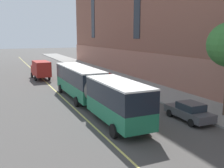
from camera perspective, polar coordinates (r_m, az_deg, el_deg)
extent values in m
plane|color=#4C4947|center=(20.26, 3.64, -9.63)|extent=(260.00, 260.00, 0.00)
cube|color=gray|center=(27.73, 18.04, -4.39)|extent=(5.48, 160.00, 0.15)
cube|color=#1E704C|center=(29.43, -7.13, -0.74)|extent=(2.64, 10.71, 1.26)
cube|color=black|center=(29.18, -7.20, 1.96)|extent=(2.66, 10.71, 1.54)
cube|color=white|center=(29.07, -7.23, 3.58)|extent=(2.67, 10.71, 0.12)
cube|color=#19232D|center=(34.33, -9.83, 2.92)|extent=(2.35, 0.10, 1.16)
cube|color=orange|center=(34.25, -9.88, 4.16)|extent=(1.79, 0.07, 0.28)
cube|color=black|center=(34.63, -9.75, 0.00)|extent=(2.50, 0.14, 0.24)
cube|color=white|center=(34.38, -11.20, 0.30)|extent=(0.28, 0.06, 0.18)
cube|color=white|center=(34.81, -8.34, 0.52)|extent=(0.28, 0.06, 0.18)
cylinder|color=#595651|center=(23.85, -3.02, -1.45)|extent=(2.43, 1.02, 2.43)
cube|color=#1E704C|center=(20.31, 1.30, -5.83)|extent=(2.62, 7.39, 1.26)
cube|color=black|center=(19.96, 1.32, -1.97)|extent=(2.63, 7.39, 1.54)
cube|color=white|center=(19.80, 1.33, 0.38)|extent=(2.64, 7.39, 0.12)
cylinder|color=black|center=(32.80, -11.17, -1.03)|extent=(0.31, 1.00, 1.00)
cylinder|color=black|center=(33.45, -6.91, -0.68)|extent=(0.31, 1.00, 1.00)
cylinder|color=black|center=(26.24, -7.69, -3.83)|extent=(0.31, 1.00, 1.00)
cylinder|color=black|center=(27.04, -2.49, -3.31)|extent=(0.31, 1.00, 1.00)
cylinder|color=black|center=(18.30, 0.39, -10.20)|extent=(0.31, 1.00, 1.00)
cylinder|color=black|center=(19.43, 7.34, -9.02)|extent=(0.31, 1.00, 1.00)
cube|color=black|center=(30.93, 4.21, -1.29)|extent=(1.90, 4.66, 0.64)
cube|color=#232D38|center=(30.61, 4.42, -0.27)|extent=(1.64, 2.11, 0.56)
cube|color=black|center=(30.55, 4.43, 0.28)|extent=(1.60, 2.02, 0.04)
cylinder|color=black|center=(31.88, 1.59, -1.49)|extent=(0.23, 0.64, 0.64)
cylinder|color=black|center=(32.65, 4.45, -1.23)|extent=(0.23, 0.64, 0.64)
cylinder|color=black|center=(29.35, 3.92, -2.58)|extent=(0.23, 0.64, 0.64)
cylinder|color=black|center=(30.18, 6.96, -2.26)|extent=(0.23, 0.64, 0.64)
cube|color=#B21E19|center=(45.43, -5.31, 2.51)|extent=(1.89, 4.65, 0.64)
cube|color=#232D38|center=(45.13, -5.22, 3.23)|extent=(1.64, 2.10, 0.56)
cube|color=#B21E19|center=(45.10, -5.23, 3.61)|extent=(1.60, 2.01, 0.04)
cylinder|color=black|center=(46.55, -6.93, 2.28)|extent=(0.23, 0.64, 0.64)
cylinder|color=black|center=(47.11, -4.84, 2.41)|extent=(0.23, 0.64, 0.64)
cylinder|color=black|center=(43.85, -5.80, 1.79)|extent=(0.23, 0.64, 0.64)
cylinder|color=black|center=(44.44, -3.60, 1.94)|extent=(0.23, 0.64, 0.64)
cube|color=#B7B7BC|center=(53.15, -8.04, 3.63)|extent=(1.79, 4.69, 0.64)
cube|color=#232D38|center=(52.86, -7.99, 4.24)|extent=(1.54, 2.12, 0.56)
cube|color=#B7B7BC|center=(52.83, -7.99, 4.57)|extent=(1.51, 2.03, 0.04)
cylinder|color=black|center=(54.38, -9.28, 3.41)|extent=(0.23, 0.64, 0.64)
cylinder|color=black|center=(54.79, -7.56, 3.51)|extent=(0.23, 0.64, 0.64)
cylinder|color=black|center=(51.59, -8.52, 3.05)|extent=(0.23, 0.64, 0.64)
cylinder|color=black|center=(52.03, -6.72, 3.15)|extent=(0.23, 0.64, 0.64)
cube|color=#B21E19|center=(38.56, -1.79, 1.10)|extent=(1.86, 4.27, 0.64)
cube|color=#232D38|center=(38.27, -1.68, 1.94)|extent=(1.62, 1.93, 0.56)
cube|color=#B21E19|center=(38.22, -1.69, 2.39)|extent=(1.58, 1.85, 0.04)
cylinder|color=black|center=(39.53, -3.67, 0.85)|extent=(0.23, 0.64, 0.64)
cylinder|color=black|center=(40.14, -1.29, 1.02)|extent=(0.23, 0.64, 0.64)
cylinder|color=black|center=(37.09, -2.33, 0.22)|extent=(0.23, 0.64, 0.64)
cylinder|color=black|center=(37.73, 0.18, 0.41)|extent=(0.23, 0.64, 0.64)
cube|color=#4C4C51|center=(22.79, 16.34, -6.04)|extent=(1.84, 4.58, 0.64)
cube|color=#232D38|center=(22.46, 16.79, -4.71)|extent=(1.60, 2.07, 0.56)
cube|color=#4C4C51|center=(22.39, 16.83, -3.97)|extent=(1.56, 1.98, 0.04)
cylinder|color=black|center=(23.43, 12.42, -6.21)|extent=(0.23, 0.64, 0.64)
cylinder|color=black|center=(24.47, 15.80, -5.65)|extent=(0.23, 0.64, 0.64)
cylinder|color=black|center=(21.31, 16.87, -8.13)|extent=(0.23, 0.64, 0.64)
cylinder|color=black|center=(22.45, 20.35, -7.39)|extent=(0.23, 0.64, 0.64)
cube|color=maroon|center=(42.64, -15.09, 3.28)|extent=(2.34, 4.53, 2.26)
cube|color=maroon|center=(45.91, -15.82, 3.01)|extent=(2.14, 1.76, 1.60)
cube|color=#1E2833|center=(46.74, -16.02, 3.44)|extent=(1.87, 0.14, 0.80)
cylinder|color=black|center=(45.86, -17.05, 1.89)|extent=(0.29, 0.85, 0.84)
cylinder|color=black|center=(46.21, -14.49, 2.08)|extent=(0.29, 0.85, 0.84)
cylinder|color=black|center=(42.18, -16.27, 1.20)|extent=(0.29, 0.85, 0.84)
cylinder|color=black|center=(42.55, -13.50, 1.41)|extent=(0.29, 0.85, 0.84)
cylinder|color=red|center=(37.70, 1.51, 0.56)|extent=(0.24, 0.24, 0.55)
sphere|color=silver|center=(37.64, 1.51, 1.07)|extent=(0.20, 0.20, 0.20)
cylinder|color=silver|center=(37.62, 1.29, 0.62)|extent=(0.10, 0.09, 0.09)
cylinder|color=silver|center=(37.76, 1.73, 0.66)|extent=(0.10, 0.09, 0.09)
cube|color=#E0D66B|center=(22.03, -5.34, -7.95)|extent=(0.16, 140.00, 0.01)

